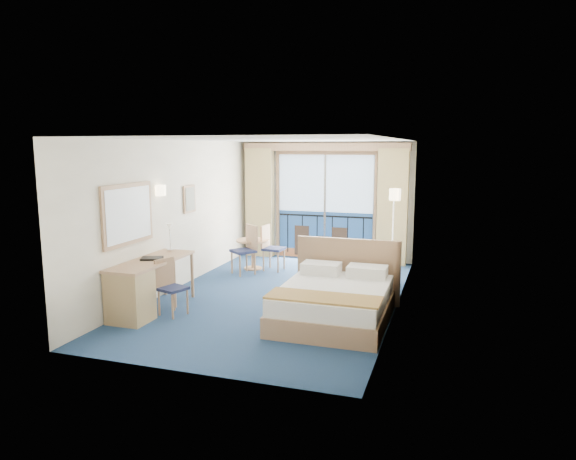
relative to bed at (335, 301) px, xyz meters
The scene contains 22 objects.
floor 1.55m from the bed, 141.58° to the left, with size 6.50×6.50×0.00m, color navy.
room_walls 2.12m from the bed, 141.58° to the left, with size 4.04×6.54×2.72m.
balcony_door 4.41m from the bed, 106.04° to the left, with size 2.36×0.03×2.52m.
curtain_left 4.96m from the bed, 124.31° to the left, with size 0.65×0.22×2.55m, color tan.
curtain_right 4.14m from the bed, 84.86° to the left, with size 0.65×0.22×2.55m, color tan.
pelmet 4.79m from the bed, 106.39° to the left, with size 3.80×0.25×0.18m, color tan.
mirror 3.44m from the bed, behind, with size 0.05×1.25×0.95m.
wall_print 3.69m from the bed, 156.21° to the left, with size 0.04×0.42×0.52m.
sconce_left 3.51m from the bed, behind, with size 0.18×0.18×0.18m, color #FFE5B2.
sconce_right 1.89m from the bed, 46.59° to the left, with size 0.18×0.18×0.18m, color #FFE5B2.
bed is the anchor object (origin of this frame).
nightstand 1.37m from the bed, 64.11° to the left, with size 0.39×0.37×0.51m, color tan.
phone 1.41m from the bed, 64.79° to the left, with size 0.20×0.15×0.09m, color white.
armchair 2.39m from the bed, 88.33° to the left, with size 0.78×0.81×0.73m, color #485058.
floor_lamp 3.47m from the bed, 82.00° to the left, with size 0.23×0.23×1.65m.
desk 3.01m from the bed, 163.13° to the right, with size 0.60×1.74×0.82m.
desk_chair 2.57m from the bed, 168.63° to the right, with size 0.48×0.47×0.87m.
folder 2.96m from the bed, behind, with size 0.33×0.25×0.03m, color black.
desk_lamp 3.07m from the bed, behind, with size 0.12×0.12×0.46m.
round_table 3.60m from the bed, 131.75° to the left, with size 0.70×0.70×0.63m.
table_chair_a 3.40m from the bed, 126.52° to the left, with size 0.45×0.44×0.95m.
table_chair_b 3.29m from the bed, 136.07° to the left, with size 0.61×0.61×1.00m.
Camera 1 is at (2.80, -8.21, 2.58)m, focal length 32.00 mm.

